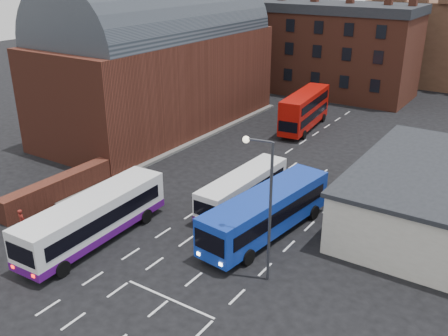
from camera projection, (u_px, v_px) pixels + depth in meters
The scene contains 12 objects.
ground at pixel (139, 248), 32.36m from camera, with size 180.00×180.00×0.00m, color black.
railway_station at pixel (160, 58), 53.52m from camera, with size 12.00×28.00×16.00m.
forecourt_wall at pixel (58, 189), 38.75m from camera, with size 1.20×10.00×1.80m, color #602B1E.
cream_building at pixel (435, 196), 34.69m from camera, with size 10.40×16.40×4.25m.
brick_terrace at pixel (331, 54), 68.78m from camera, with size 22.00×10.00×11.00m, color brown.
bus_white_outbound at pixel (94, 216), 32.59m from camera, with size 3.23×11.51×3.11m.
bus_white_inbound at pixel (243, 187), 37.44m from camera, with size 2.60×9.57×2.60m.
bus_blue at pixel (267, 210), 33.29m from camera, with size 3.97×11.70×3.13m.
bus_red_double at pixel (305, 110), 54.71m from camera, with size 3.43×10.42×4.09m.
street_lamp at pixel (265, 198), 27.32m from camera, with size 1.74×0.55×8.66m.
pedestrian_red at pixel (22, 221), 33.99m from camera, with size 0.63×0.42×1.74m, color maroon.
pedestrian_beige at pixel (68, 234), 32.59m from camera, with size 0.75×0.58×1.54m, color tan.
Camera 1 is at (19.97, -20.25, 17.20)m, focal length 40.00 mm.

